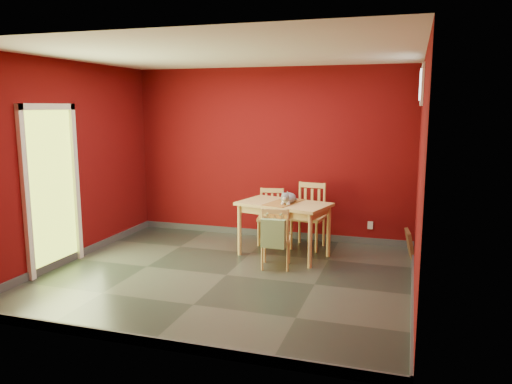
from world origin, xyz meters
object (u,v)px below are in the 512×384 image
(chair_near, at_px, (276,237))
(picture_frame, at_px, (410,244))
(tote_bag, at_px, (273,233))
(cat, at_px, (288,196))
(chair_far_right, at_px, (309,215))
(dining_table, at_px, (284,209))
(chair_far_left, at_px, (271,216))

(chair_near, relative_size, picture_frame, 2.03)
(tote_bag, bearing_deg, cat, 89.31)
(chair_far_right, xyz_separation_m, tote_bag, (-0.19, -1.31, 0.02))
(chair_near, distance_m, cat, 0.70)
(cat, relative_size, picture_frame, 1.02)
(dining_table, relative_size, tote_bag, 3.14)
(picture_frame, bearing_deg, chair_far_left, 175.24)
(chair_far_left, distance_m, chair_far_right, 0.61)
(tote_bag, bearing_deg, picture_frame, 35.88)
(cat, bearing_deg, chair_far_left, 140.79)
(chair_far_right, xyz_separation_m, picture_frame, (1.46, -0.12, -0.30))
(chair_far_left, xyz_separation_m, cat, (0.42, -0.63, 0.44))
(chair_far_left, xyz_separation_m, picture_frame, (2.06, -0.17, -0.23))
(chair_near, xyz_separation_m, picture_frame, (1.67, 0.99, -0.22))
(chair_far_right, bearing_deg, chair_far_left, 175.03)
(cat, xyz_separation_m, picture_frame, (1.64, 0.46, -0.68))
(chair_near, xyz_separation_m, tote_bag, (0.02, -0.20, 0.10))
(chair_far_left, relative_size, tote_bag, 1.93)
(dining_table, distance_m, chair_far_left, 0.75)
(dining_table, height_order, cat, cat)
(chair_near, bearing_deg, cat, 86.57)
(chair_far_right, xyz_separation_m, chair_near, (-0.21, -1.11, -0.07))
(chair_near, distance_m, picture_frame, 1.96)
(tote_bag, distance_m, picture_frame, 2.06)
(tote_bag, bearing_deg, chair_far_left, 106.84)
(chair_far_left, xyz_separation_m, chair_near, (0.39, -1.16, -0.01))
(cat, bearing_deg, picture_frame, 32.49)
(chair_near, bearing_deg, picture_frame, 30.64)
(chair_far_left, height_order, tote_bag, chair_far_left)
(dining_table, xyz_separation_m, picture_frame, (1.71, 0.44, -0.48))
(tote_bag, bearing_deg, dining_table, 94.21)
(chair_near, height_order, tote_bag, chair_near)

